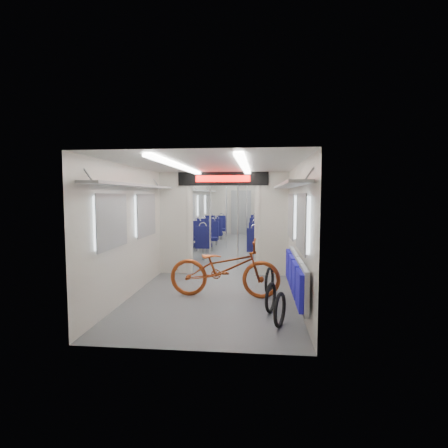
% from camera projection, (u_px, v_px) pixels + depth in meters
% --- Properties ---
extents(carriage, '(12.00, 12.02, 2.31)m').
position_uv_depth(carriage, '(230.00, 206.00, 9.58)').
color(carriage, '#515456').
rests_on(carriage, ground).
extents(bicycle, '(1.96, 0.73, 1.02)m').
position_uv_depth(bicycle, '(225.00, 268.00, 6.12)').
color(bicycle, '#933A15').
rests_on(bicycle, ground).
extents(flip_bench, '(0.12, 2.15, 0.57)m').
position_uv_depth(flip_bench, '(296.00, 275.00, 5.27)').
color(flip_bench, gray).
rests_on(flip_bench, carriage).
extents(bike_hoop_a, '(0.21, 0.47, 0.48)m').
position_uv_depth(bike_hoop_a, '(280.00, 312.00, 4.72)').
color(bike_hoop_a, black).
rests_on(bike_hoop_a, ground).
extents(bike_hoop_b, '(0.20, 0.46, 0.47)m').
position_uv_depth(bike_hoop_b, '(271.00, 299.00, 5.31)').
color(bike_hoop_b, black).
rests_on(bike_hoop_b, ground).
extents(bike_hoop_c, '(0.19, 0.51, 0.51)m').
position_uv_depth(bike_hoop_c, '(269.00, 282.00, 6.25)').
color(bike_hoop_c, black).
rests_on(bike_hoop_c, ground).
extents(seat_bay_near_left, '(0.88, 1.95, 1.06)m').
position_uv_depth(seat_bay_near_left, '(200.00, 238.00, 10.37)').
color(seat_bay_near_left, '#0D0E3C').
rests_on(seat_bay_near_left, ground).
extents(seat_bay_near_right, '(0.88, 1.94, 1.06)m').
position_uv_depth(seat_bay_near_right, '(264.00, 240.00, 9.76)').
color(seat_bay_near_right, '#0D0E3C').
rests_on(seat_bay_near_right, ground).
extents(seat_bay_far_left, '(0.89, 1.97, 1.07)m').
position_uv_depth(seat_bay_far_left, '(213.00, 228.00, 13.29)').
color(seat_bay_far_left, '#0D0E3C').
rests_on(seat_bay_far_left, ground).
extents(seat_bay_far_right, '(0.91, 2.07, 1.10)m').
position_uv_depth(seat_bay_far_right, '(262.00, 228.00, 13.20)').
color(seat_bay_far_right, '#0D0E3C').
rests_on(seat_bay_far_right, ground).
extents(stanchion_near_left, '(0.04, 0.04, 2.30)m').
position_uv_depth(stanchion_near_left, '(210.00, 221.00, 8.71)').
color(stanchion_near_left, silver).
rests_on(stanchion_near_left, ground).
extents(stanchion_near_right, '(0.04, 0.04, 2.30)m').
position_uv_depth(stanchion_near_right, '(238.00, 222.00, 8.40)').
color(stanchion_near_right, silver).
rests_on(stanchion_near_right, ground).
extents(stanchion_far_left, '(0.04, 0.04, 2.30)m').
position_uv_depth(stanchion_far_left, '(226.00, 214.00, 11.66)').
color(stanchion_far_left, silver).
rests_on(stanchion_far_left, ground).
extents(stanchion_far_right, '(0.04, 0.04, 2.30)m').
position_uv_depth(stanchion_far_right, '(247.00, 214.00, 11.76)').
color(stanchion_far_right, silver).
rests_on(stanchion_far_right, ground).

